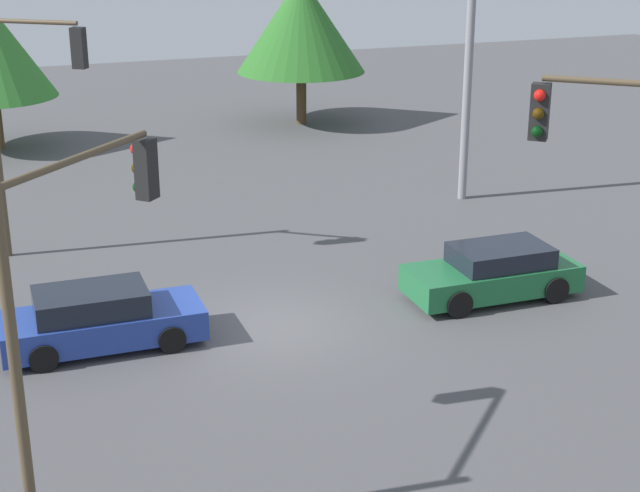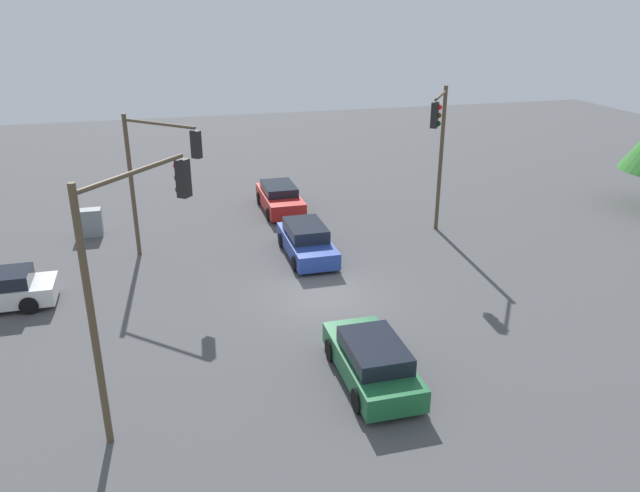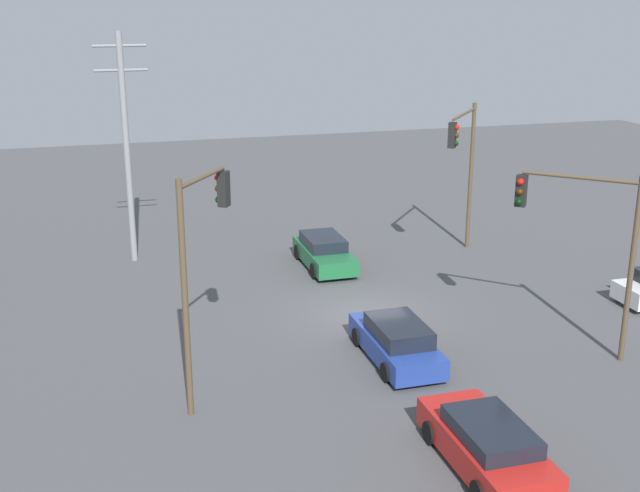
{
  "view_description": "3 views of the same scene",
  "coord_description": "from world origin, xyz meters",
  "px_view_note": "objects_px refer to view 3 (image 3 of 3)",
  "views": [
    {
      "loc": [
        20.31,
        -6.11,
        9.7
      ],
      "look_at": [
        -0.4,
        1.32,
        1.75
      ],
      "focal_mm": 55.0,
      "sensor_mm": 36.0,
      "label": 1
    },
    {
      "loc": [
        5.6,
        20.44,
        10.44
      ],
      "look_at": [
        0.21,
        0.26,
        2.12
      ],
      "focal_mm": 35.0,
      "sensor_mm": 36.0,
      "label": 2
    },
    {
      "loc": [
        -9.33,
        -26.13,
        11.31
      ],
      "look_at": [
        -1.59,
        0.56,
        2.66
      ],
      "focal_mm": 45.0,
      "sensor_mm": 36.0,
      "label": 3
    }
  ],
  "objects_px": {
    "sedan_green": "(324,252)",
    "traffic_signal_main": "(585,230)",
    "sedan_blue": "(397,341)",
    "traffic_signal_cross": "(200,250)",
    "sedan_red": "(486,445)",
    "traffic_signal_aux": "(465,156)"
  },
  "relations": [
    {
      "from": "sedan_green",
      "to": "traffic_signal_main",
      "type": "xyz_separation_m",
      "value": [
        5.51,
        -10.74,
        3.55
      ]
    },
    {
      "from": "sedan_green",
      "to": "sedan_blue",
      "type": "bearing_deg",
      "value": 87.38
    },
    {
      "from": "sedan_green",
      "to": "traffic_signal_cross",
      "type": "xyz_separation_m",
      "value": [
        -6.74,
        -10.55,
        3.92
      ]
    },
    {
      "from": "traffic_signal_main",
      "to": "traffic_signal_cross",
      "type": "relative_size",
      "value": 0.9
    },
    {
      "from": "sedan_red",
      "to": "traffic_signal_main",
      "type": "height_order",
      "value": "traffic_signal_main"
    },
    {
      "from": "traffic_signal_cross",
      "to": "sedan_red",
      "type": "bearing_deg",
      "value": -98.53
    },
    {
      "from": "sedan_green",
      "to": "traffic_signal_cross",
      "type": "distance_m",
      "value": 13.12
    },
    {
      "from": "traffic_signal_main",
      "to": "traffic_signal_aux",
      "type": "bearing_deg",
      "value": -50.69
    },
    {
      "from": "sedan_green",
      "to": "traffic_signal_aux",
      "type": "bearing_deg",
      "value": 177.2
    },
    {
      "from": "sedan_red",
      "to": "traffic_signal_main",
      "type": "xyz_separation_m",
      "value": [
        6.09,
        5.49,
        3.54
      ]
    },
    {
      "from": "sedan_green",
      "to": "traffic_signal_cross",
      "type": "height_order",
      "value": "traffic_signal_cross"
    },
    {
      "from": "sedan_blue",
      "to": "traffic_signal_aux",
      "type": "distance_m",
      "value": 12.31
    },
    {
      "from": "sedan_red",
      "to": "traffic_signal_cross",
      "type": "height_order",
      "value": "traffic_signal_cross"
    },
    {
      "from": "traffic_signal_aux",
      "to": "sedan_red",
      "type": "bearing_deg",
      "value": 16.09
    },
    {
      "from": "sedan_green",
      "to": "sedan_red",
      "type": "distance_m",
      "value": 16.24
    },
    {
      "from": "sedan_green",
      "to": "sedan_blue",
      "type": "relative_size",
      "value": 0.97
    },
    {
      "from": "sedan_green",
      "to": "traffic_signal_main",
      "type": "distance_m",
      "value": 12.58
    },
    {
      "from": "sedan_blue",
      "to": "sedan_red",
      "type": "bearing_deg",
      "value": -91.19
    },
    {
      "from": "sedan_blue",
      "to": "traffic_signal_main",
      "type": "bearing_deg",
      "value": -9.21
    },
    {
      "from": "sedan_green",
      "to": "traffic_signal_aux",
      "type": "xyz_separation_m",
      "value": [
        6.34,
        -0.31,
        3.97
      ]
    },
    {
      "from": "traffic_signal_aux",
      "to": "sedan_blue",
      "type": "bearing_deg",
      "value": 3.94
    },
    {
      "from": "traffic_signal_main",
      "to": "traffic_signal_aux",
      "type": "height_order",
      "value": "traffic_signal_aux"
    }
  ]
}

